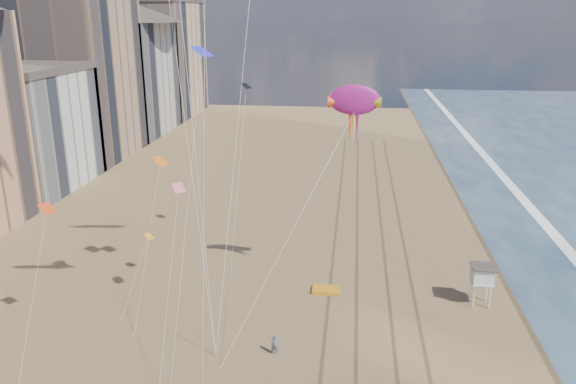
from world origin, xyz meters
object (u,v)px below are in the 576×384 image
object	(u,v)px
grounded_kite	(326,290)
kite_flyer_a	(275,345)
lifeguard_stand	(482,275)
show_kite	(354,101)

from	to	relation	value
grounded_kite	kite_flyer_a	world-z (taller)	kite_flyer_a
lifeguard_stand	grounded_kite	world-z (taller)	lifeguard_stand
grounded_kite	show_kite	size ratio (longest dim) A/B	0.11
lifeguard_stand	grounded_kite	distance (m)	13.36
lifeguard_stand	kite_flyer_a	distance (m)	18.89
lifeguard_stand	show_kite	world-z (taller)	show_kite
show_kite	kite_flyer_a	distance (m)	19.75
grounded_kite	show_kite	bearing A→B (deg)	-3.63
kite_flyer_a	lifeguard_stand	bearing A→B (deg)	32.69
lifeguard_stand	kite_flyer_a	world-z (taller)	lifeguard_stand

